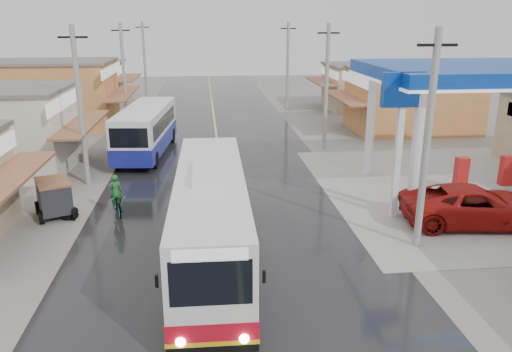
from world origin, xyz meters
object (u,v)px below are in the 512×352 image
at_px(tyre_stack, 69,213).
at_px(jeepney, 474,206).
at_px(second_bus, 146,130).
at_px(coach_bus, 211,217).
at_px(cyclist, 117,201).
at_px(tricycle_near, 54,196).

bearing_deg(tyre_stack, jeepney, -8.35).
height_order(jeepney, tyre_stack, jeepney).
relative_size(second_bus, jeepney, 1.54).
bearing_deg(coach_bus, cyclist, 130.33).
relative_size(coach_bus, tyre_stack, 14.28).
height_order(second_bus, jeepney, second_bus).
xyz_separation_m(coach_bus, cyclist, (-4.04, 4.93, -1.07)).
bearing_deg(cyclist, jeepney, -27.72).
distance_m(cyclist, tricycle_near, 2.69).
relative_size(jeepney, tricycle_near, 2.56).
bearing_deg(cyclist, tyre_stack, 168.33).
relative_size(second_bus, cyclist, 4.91).
distance_m(jeepney, cyclist, 15.21).
bearing_deg(tyre_stack, tricycle_near, 156.38).
distance_m(tricycle_near, tyre_stack, 1.00).
bearing_deg(cyclist, tricycle_near, 161.00).
distance_m(second_bus, jeepney, 19.56).
xyz_separation_m(tricycle_near, tyre_stack, (0.63, -0.28, -0.72)).
relative_size(tricycle_near, tyre_stack, 2.95).
distance_m(second_bus, cyclist, 10.24).
xyz_separation_m(second_bus, tricycle_near, (-2.94, -10.12, -0.68)).
relative_size(cyclist, tricycle_near, 0.80).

